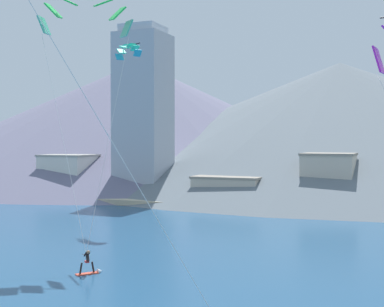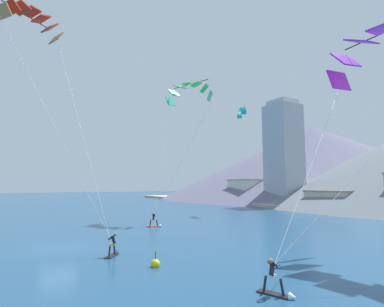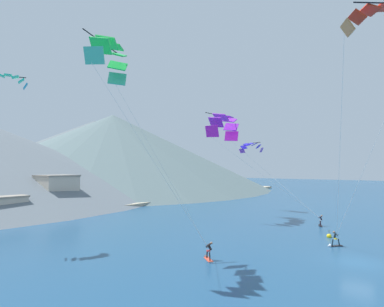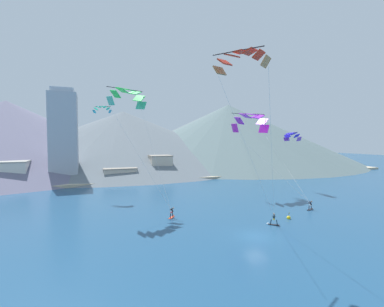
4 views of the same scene
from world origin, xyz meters
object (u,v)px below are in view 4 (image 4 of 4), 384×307
at_px(kitesurfer_near_lead, 272,222).
at_px(kitesurfer_near_trail, 311,207).
at_px(parafoil_kite_distant_low_drift, 102,109).
at_px(parafoil_kite_near_lead, 241,60).
at_px(parafoil_kite_near_trail, 251,121).
at_px(parafoil_kite_distant_high_outer, 292,136).
at_px(race_marker_buoy, 289,218).
at_px(parafoil_kite_mid_center, 128,96).
at_px(kitesurfer_mid_center, 172,214).

xyz_separation_m(kitesurfer_near_lead, kitesurfer_near_trail, (11.06, 3.89, 0.01)).
bearing_deg(parafoil_kite_distant_low_drift, parafoil_kite_near_lead, -70.98).
bearing_deg(parafoil_kite_near_trail, parafoil_kite_distant_high_outer, 2.91).
height_order(kitesurfer_near_trail, parafoil_kite_distant_low_drift, parafoil_kite_distant_low_drift).
bearing_deg(parafoil_kite_distant_low_drift, parafoil_kite_near_trail, -19.33).
relative_size(kitesurfer_near_lead, race_marker_buoy, 1.59).
bearing_deg(parafoil_kite_distant_low_drift, parafoil_kite_distant_high_outer, -13.31).
bearing_deg(kitesurfer_near_lead, parafoil_kite_distant_high_outer, 42.49).
distance_m(parafoil_kite_near_lead, race_marker_buoy, 24.11).
relative_size(parafoil_kite_mid_center, parafoil_kite_distant_low_drift, 4.92).
distance_m(kitesurfer_near_lead, parafoil_kite_mid_center, 29.58).
relative_size(kitesurfer_mid_center, race_marker_buoy, 1.64).
height_order(parafoil_kite_near_lead, parafoil_kite_mid_center, parafoil_kite_near_lead).
relative_size(kitesurfer_near_lead, parafoil_kite_near_trail, 0.10).
xyz_separation_m(kitesurfer_near_lead, parafoil_kite_mid_center, (-16.94, 15.82, 18.38)).
height_order(kitesurfer_near_lead, parafoil_kite_distant_low_drift, parafoil_kite_distant_low_drift).
xyz_separation_m(kitesurfer_near_lead, parafoil_kite_distant_high_outer, (20.98, 19.22, 12.20)).
bearing_deg(parafoil_kite_near_trail, parafoil_kite_distant_low_drift, 160.67).
bearing_deg(parafoil_kite_mid_center, kitesurfer_near_lead, -43.03).
distance_m(kitesurfer_near_trail, race_marker_buoy, 7.50).
distance_m(kitesurfer_near_lead, parafoil_kite_near_lead, 21.67).
height_order(parafoil_kite_near_lead, parafoil_kite_distant_low_drift, parafoil_kite_near_lead).
bearing_deg(kitesurfer_near_trail, parafoil_kite_mid_center, 156.93).
height_order(kitesurfer_near_trail, race_marker_buoy, kitesurfer_near_trail).
bearing_deg(race_marker_buoy, parafoil_kite_distant_high_outer, 46.61).
height_order(kitesurfer_near_lead, race_marker_buoy, kitesurfer_near_lead).
xyz_separation_m(parafoil_kite_near_lead, parafoil_kite_mid_center, (-8.36, 21.29, -0.74)).
bearing_deg(parafoil_kite_near_trail, kitesurfer_near_lead, -116.24).
xyz_separation_m(kitesurfer_near_trail, race_marker_buoy, (-7.03, -2.60, -0.29)).
xyz_separation_m(parafoil_kite_distant_high_outer, parafoil_kite_distant_low_drift, (-41.46, 9.81, 5.53)).
height_order(kitesurfer_near_lead, parafoil_kite_mid_center, parafoil_kite_mid_center).
distance_m(parafoil_kite_distant_high_outer, parafoil_kite_distant_low_drift, 42.96).
xyz_separation_m(kitesurfer_near_trail, parafoil_kite_near_lead, (-19.65, -9.37, 19.11)).
distance_m(kitesurfer_mid_center, parafoil_kite_mid_center, 20.53).
height_order(kitesurfer_mid_center, parafoil_kite_distant_high_outer, parafoil_kite_distant_high_outer).
distance_m(parafoil_kite_near_trail, race_marker_buoy, 23.83).
xyz_separation_m(parafoil_kite_near_lead, parafoil_kite_near_trail, (17.77, 24.09, -3.87)).
height_order(parafoil_kite_near_trail, parafoil_kite_distant_high_outer, parafoil_kite_near_trail).
height_order(kitesurfer_near_lead, kitesurfer_mid_center, kitesurfer_mid_center).
relative_size(parafoil_kite_near_trail, parafoil_kite_distant_low_drift, 4.33).
bearing_deg(parafoil_kite_near_trail, kitesurfer_mid_center, -153.60).
bearing_deg(kitesurfer_near_trail, parafoil_kite_distant_high_outer, 57.08).
bearing_deg(kitesurfer_mid_center, parafoil_kite_near_lead, -77.45).
bearing_deg(parafoil_kite_distant_high_outer, parafoil_kite_mid_center, -174.88).
bearing_deg(kitesurfer_near_trail, kitesurfer_mid_center, 169.07).
distance_m(kitesurfer_near_lead, kitesurfer_mid_center, 14.29).
bearing_deg(parafoil_kite_near_trail, parafoil_kite_mid_center, -173.88).
xyz_separation_m(kitesurfer_mid_center, parafoil_kite_near_lead, (3.06, -13.75, 19.08)).
bearing_deg(race_marker_buoy, kitesurfer_mid_center, 155.98).
bearing_deg(kitesurfer_near_trail, kitesurfer_near_lead, -160.61).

